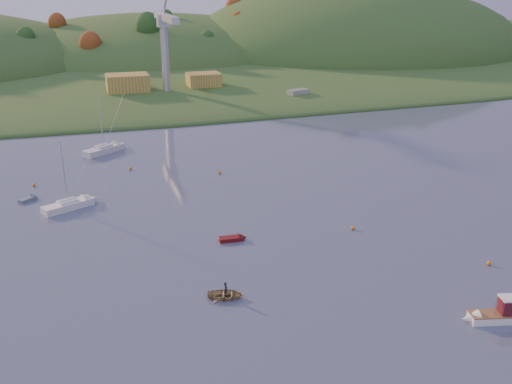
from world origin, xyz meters
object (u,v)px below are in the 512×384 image
object	(u,v)px
sailboat_far	(68,205)
red_tender	(236,238)
canoe	(226,295)
sailboat_near	(104,149)
fishing_boat	(490,315)
grey_dinghy	(31,198)

from	to	relation	value
sailboat_far	red_tender	size ratio (longest dim) A/B	2.78
sailboat_far	canoe	bearing A→B (deg)	-89.45
sailboat_near	fishing_boat	bearing A→B (deg)	-102.24
fishing_boat	red_tender	size ratio (longest dim) A/B	1.55
red_tender	sailboat_far	bearing A→B (deg)	142.53
fishing_boat	canoe	bearing A→B (deg)	-13.92
sailboat_far	red_tender	bearing A→B (deg)	-66.89
sailboat_near	red_tender	size ratio (longest dim) A/B	3.19
fishing_boat	grey_dinghy	world-z (taller)	fishing_boat
canoe	fishing_boat	bearing A→B (deg)	-99.81
sailboat_near	red_tender	bearing A→B (deg)	-109.97
sailboat_near	red_tender	xyz separation A→B (m)	(13.33, -44.76, -0.49)
canoe	red_tender	xyz separation A→B (m)	(4.86, 13.08, -0.14)
red_tender	grey_dinghy	size ratio (longest dim) A/B	1.18
fishing_boat	red_tender	bearing A→B (deg)	-40.49
fishing_boat	sailboat_near	distance (m)	76.59
fishing_boat	red_tender	xyz separation A→B (m)	(-18.21, 25.04, -0.50)
fishing_boat	red_tender	distance (m)	30.96
sailboat_far	grey_dinghy	size ratio (longest dim) A/B	3.28
fishing_boat	sailboat_far	bearing A→B (deg)	-34.42
canoe	grey_dinghy	xyz separation A→B (m)	(-20.53, 36.05, -0.16)
sailboat_near	red_tender	world-z (taller)	sailboat_near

